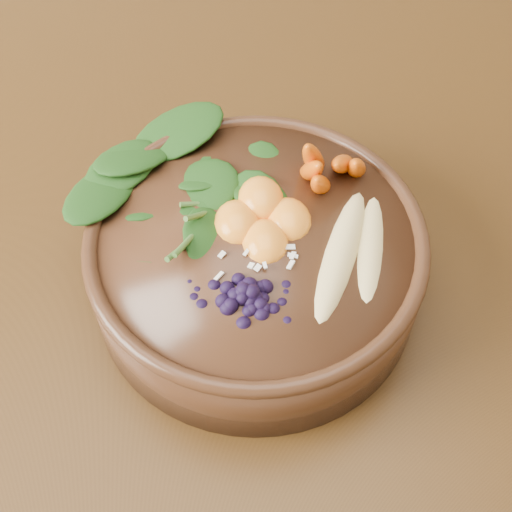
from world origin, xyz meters
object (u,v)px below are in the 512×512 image
stoneware_bowl (256,264)px  carrot_cluster (336,147)px  banana_halves (358,240)px  kale_heap (221,159)px  dining_table (64,243)px  mandarin_cluster (263,209)px  blueberry_pile (243,282)px

stoneware_bowl → carrot_cluster: carrot_cluster is taller
stoneware_bowl → banana_halves: banana_halves is taller
stoneware_bowl → kale_heap: 0.08m
dining_table → carrot_cluster: size_ratio=22.97×
stoneware_bowl → mandarin_cluster: bearing=63.9°
banana_halves → dining_table: bearing=166.9°
stoneware_bowl → banana_halves: (0.07, -0.02, 0.05)m
banana_halves → blueberry_pile: (-0.08, -0.03, 0.01)m
kale_heap → blueberry_pile: kale_heap is taller
kale_heap → mandarin_cluster: size_ratio=2.07×
dining_table → mandarin_cluster: size_ratio=19.97×
dining_table → mandarin_cluster: (0.19, -0.12, 0.17)m
kale_heap → banana_halves: bearing=-43.4°
blueberry_pile → dining_table: bearing=130.8°
dining_table → carrot_cluster: (0.24, -0.09, 0.20)m
carrot_cluster → banana_halves: carrot_cluster is taller
dining_table → banana_halves: banana_halves is taller
stoneware_bowl → kale_heap: bearing=107.1°
banana_halves → stoneware_bowl: bearing=-177.3°
dining_table → carrot_cluster: carrot_cluster is taller
kale_heap → banana_halves: 0.12m
dining_table → stoneware_bowl: bearing=-37.9°
carrot_cluster → stoneware_bowl: bearing=-123.7°
stoneware_bowl → blueberry_pile: (-0.02, -0.05, 0.05)m
dining_table → stoneware_bowl: size_ratio=6.34×
dining_table → carrot_cluster: bearing=-20.3°
banana_halves → carrot_cluster: bearing=113.1°
mandarin_cluster → blueberry_pile: bearing=-109.1°
carrot_cluster → banana_halves: 0.07m
stoneware_bowl → carrot_cluster: (0.07, 0.05, 0.07)m
dining_table → kale_heap: bearing=-25.6°
carrot_cluster → blueberry_pile: size_ratio=0.60×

